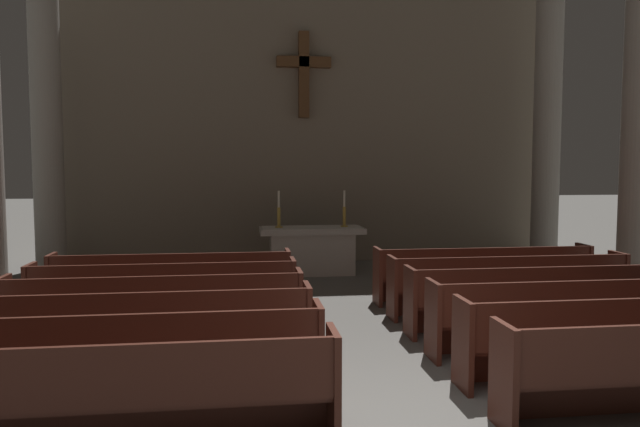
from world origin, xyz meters
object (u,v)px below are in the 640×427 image
object	(u,v)px
pew_right_row_4	(539,299)
candlestick_right	(344,215)
pew_left_row_6	(173,281)
column_left_third	(46,112)
pew_right_row_2	(629,338)
pew_right_row_6	(483,274)
pew_left_row_4	(156,310)
pew_right_row_3	(578,316)
pew_left_row_2	(128,358)
pew_left_row_5	(165,294)
column_right_third	(547,118)
candlestick_left	(279,216)
pew_left_row_3	(144,331)
pew_left_row_1	(106,397)
altar	(312,249)
pew_right_row_5	(508,285)

from	to	relation	value
pew_right_row_4	candlestick_right	bearing A→B (deg)	110.91
pew_left_row_6	column_left_third	world-z (taller)	column_left_third
pew_right_row_2	pew_right_row_6	bearing A→B (deg)	90.00
pew_left_row_4	pew_left_row_6	xyz separation A→B (m)	(0.00, 1.94, 0.00)
pew_right_row_3	candlestick_right	xyz separation A→B (m)	(-1.88, 5.90, 0.79)
pew_left_row_2	candlestick_right	size ratio (longest dim) A/B	4.80
pew_left_row_5	column_right_third	distance (m)	9.42
pew_right_row_3	candlestick_left	distance (m)	6.80
pew_right_row_2	pew_right_row_3	bearing A→B (deg)	90.00
pew_left_row_3	pew_right_row_3	bearing A→B (deg)	0.00
pew_left_row_3	column_left_third	bearing A→B (deg)	114.41
pew_right_row_6	column_right_third	size ratio (longest dim) A/B	0.54
column_right_third	candlestick_left	xyz separation A→B (m)	(-6.05, -0.21, -2.12)
pew_left_row_1	pew_left_row_3	distance (m)	1.94
pew_left_row_6	pew_left_row_1	bearing A→B (deg)	-90.00
pew_right_row_6	altar	bearing A→B (deg)	130.83
altar	candlestick_left	bearing A→B (deg)	-180.00
pew_left_row_4	column_left_third	bearing A→B (deg)	118.34
pew_left_row_4	candlestick_left	bearing A→B (deg)	69.09
pew_left_row_3	pew_left_row_5	distance (m)	1.94
pew_right_row_5	pew_right_row_6	bearing A→B (deg)	90.00
pew_left_row_2	pew_left_row_6	size ratio (longest dim) A/B	1.00
pew_left_row_1	pew_right_row_3	distance (m)	5.52
pew_left_row_1	pew_left_row_4	bearing A→B (deg)	90.00
pew_left_row_5	pew_right_row_5	distance (m)	5.17
pew_left_row_2	pew_right_row_4	xyz separation A→B (m)	(5.17, 1.94, 0.00)
pew_right_row_2	altar	distance (m)	7.34
pew_left_row_1	pew_right_row_2	distance (m)	5.26
pew_right_row_2	pew_right_row_5	xyz separation A→B (m)	(0.00, 2.91, 0.00)
pew_right_row_4	column_left_third	size ratio (longest dim) A/B	0.54
pew_left_row_5	pew_right_row_4	world-z (taller)	same
pew_right_row_4	candlestick_right	distance (m)	5.33
pew_left_row_4	pew_right_row_2	xyz separation A→B (m)	(5.17, -1.94, 0.00)
pew_left_row_2	pew_right_row_6	bearing A→B (deg)	36.91
pew_right_row_3	pew_right_row_4	size ratio (longest dim) A/B	1.00
pew_right_row_2	pew_right_row_5	distance (m)	2.91
pew_left_row_6	pew_right_row_2	xyz separation A→B (m)	(5.17, -3.88, 0.00)
pew_right_row_6	column_left_third	xyz separation A→B (m)	(-7.94, 3.20, 2.91)
pew_left_row_1	altar	world-z (taller)	altar
pew_left_row_3	column_right_third	distance (m)	10.43
pew_left_row_1	pew_left_row_6	bearing A→B (deg)	90.00
pew_left_row_3	column_left_third	distance (m)	7.31
altar	candlestick_right	xyz separation A→B (m)	(0.70, -0.00, 0.73)
pew_left_row_5	candlestick_left	distance (m)	4.45
pew_left_row_2	pew_right_row_3	world-z (taller)	same
pew_left_row_3	pew_right_row_6	xyz separation A→B (m)	(5.17, 2.91, 0.00)
pew_right_row_4	column_left_third	world-z (taller)	column_left_third
pew_right_row_5	candlestick_right	world-z (taller)	candlestick_right
pew_left_row_1	pew_right_row_3	world-z (taller)	same
pew_right_row_4	column_left_third	distance (m)	9.89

